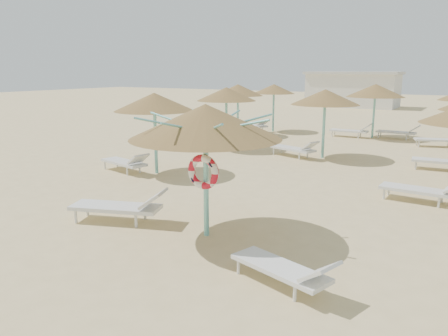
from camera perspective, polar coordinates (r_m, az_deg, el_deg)
The scene contains 6 objects.
ground at distance 9.15m, azimuth -4.26°, elevation -9.22°, with size 120.00×120.00×0.00m, color #D9C084.
main_palapa at distance 8.74m, azimuth -2.43°, elevation 5.99°, with size 3.07×3.07×2.75m.
lounger_main_a at distance 10.24m, azimuth -13.21°, elevation -4.85°, with size 2.29×1.36×0.80m.
lounger_main_b at distance 7.18m, azimuth 8.08°, elevation -12.90°, with size 1.93×1.07×0.67m.
palapa_field at distance 17.12m, azimuth 22.84°, elevation 8.08°, with size 19.90×14.61×2.72m.
service_hut at distance 43.36m, azimuth 16.47°, elevation 9.86°, with size 8.40×4.40×3.25m.
Camera 1 is at (4.91, -6.92, 3.41)m, focal length 35.00 mm.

